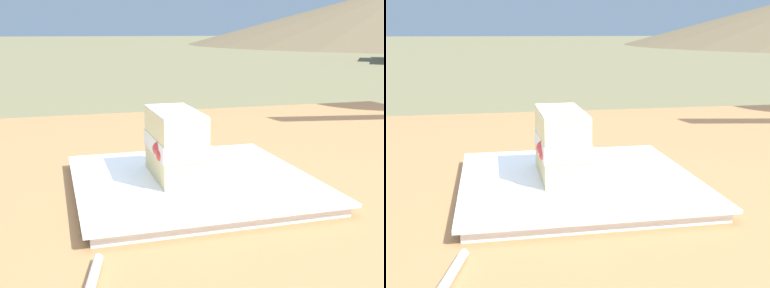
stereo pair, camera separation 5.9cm
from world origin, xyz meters
TOP-DOWN VIEW (x-y plane):
  - patio_table at (0.00, 0.00)m, footprint 1.33×1.08m
  - dessert_plate at (0.07, 0.16)m, footprint 0.29×0.29m
  - cake_slice at (0.08, 0.18)m, footprint 0.12×0.06m

SIDE VIEW (x-z plane):
  - patio_table at x=0.00m, z-range 0.27..1.00m
  - dessert_plate at x=0.07m, z-range 0.72..0.74m
  - cake_slice at x=0.08m, z-range 0.74..0.82m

